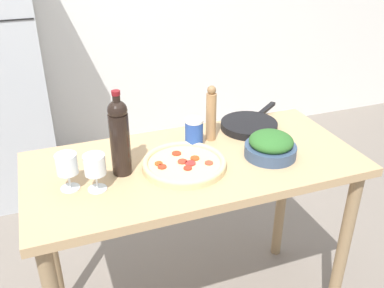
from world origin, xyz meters
TOP-DOWN VIEW (x-y plane):
  - prep_counter at (0.00, 0.00)m, footprint 1.37×0.64m
  - wine_bottle at (-0.30, 0.01)m, footprint 0.08×0.08m
  - wine_glass_near at (-0.41, -0.07)m, footprint 0.08×0.08m
  - wine_glass_far at (-0.50, -0.03)m, footprint 0.08×0.08m
  - pepper_mill at (0.13, 0.15)m, footprint 0.04×0.04m
  - salad_bowl at (0.31, -0.08)m, footprint 0.22×0.22m
  - homemade_pizza at (-0.06, -0.04)m, footprint 0.34×0.34m
  - salt_canister at (0.04, 0.12)m, footprint 0.08×0.08m
  - cast_iron_skillet at (0.35, 0.19)m, footprint 0.37×0.32m

SIDE VIEW (x-z plane):
  - prep_counter at x=0.00m, z-range 0.32..1.23m
  - homemade_pizza at x=-0.06m, z-range 0.90..0.94m
  - cast_iron_skillet at x=0.35m, z-range 0.91..0.94m
  - salad_bowl at x=0.31m, z-range 0.90..1.01m
  - salt_canister at x=0.04m, z-range 0.91..1.03m
  - wine_glass_near at x=-0.41m, z-range 0.93..1.07m
  - wine_glass_far at x=-0.50m, z-range 0.93..1.07m
  - pepper_mill at x=0.13m, z-range 0.90..1.16m
  - wine_bottle at x=-0.30m, z-range 0.90..1.23m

